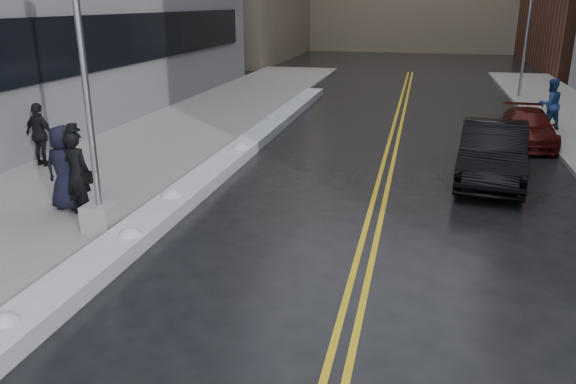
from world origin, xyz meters
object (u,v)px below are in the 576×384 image
Objects in this scene: pedestrian_d at (40,135)px; pedestrian_fedora at (78,173)px; lamppost at (90,124)px; car_black at (493,153)px; pedestrian_east at (550,104)px; pedestrian_c at (65,168)px; traffic_signal at (527,33)px; car_maroon at (528,127)px.

pedestrian_fedora is at bearing 150.53° from pedestrian_d.
car_black is (8.80, 6.31, -1.70)m from lamppost.
lamppost is at bearing 151.73° from pedestrian_d.
pedestrian_east is (12.61, 12.64, -0.01)m from pedestrian_fedora.
pedestrian_c reaches higher than pedestrian_east.
pedestrian_d is at bearing -30.61° from pedestrian_fedora.
lamppost is 10.96m from car_black.
lamppost reaches higher than pedestrian_fedora.
pedestrian_fedora is 0.98× the size of pedestrian_c.
pedestrian_fedora is at bearing 141.35° from lamppost.
pedestrian_east is at bearing -120.97° from pedestrian_fedora.
traffic_signal is 8.87m from pedestrian_east.
pedestrian_d is 18.56m from pedestrian_east.
pedestrian_c is at bearing -122.38° from traffic_signal.
pedestrian_fedora reaches higher than car_black.
car_maroon is (11.53, 10.49, -0.54)m from pedestrian_fedora.
traffic_signal is at bearing -116.73° from pedestrian_east.
pedestrian_c is at bearing 145.01° from lamppost.
car_black reaches higher than car_maroon.
lamppost is 1.27× the size of traffic_signal.
pedestrian_fedora is (-0.98, 0.79, -1.37)m from lamppost.
pedestrian_c is 1.04× the size of pedestrian_east.
pedestrian_east reaches higher than pedestrian_d.
lamppost is 3.93× the size of pedestrian_d.
traffic_signal is 3.01× the size of pedestrian_east.
traffic_signal is at bearing -117.57° from pedestrian_d.
traffic_signal is 1.18× the size of car_black.
lamppost is 15.56m from car_maroon.
pedestrian_east is (16.15, 9.14, 0.03)m from pedestrian_d.
lamppost reaches higher than car_black.
traffic_signal is at bearing 61.79° from lamppost.
pedestrian_c is at bearing 17.81° from pedestrian_east.
pedestrian_c reaches higher than pedestrian_fedora.
pedestrian_d is (-3.04, 3.24, -0.06)m from pedestrian_c.
pedestrian_c is at bearing -138.14° from car_maroon.
pedestrian_d is (-3.55, 3.50, -0.04)m from pedestrian_fedora.
traffic_signal is 24.91m from pedestrian_c.
traffic_signal reaches higher than pedestrian_east.
pedestrian_c is at bearing 148.30° from pedestrian_d.
lamppost is 3.69× the size of pedestrian_c.
pedestrian_d is (-16.33, -17.72, -2.28)m from traffic_signal.
pedestrian_c is (-13.29, -20.96, -2.22)m from traffic_signal.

